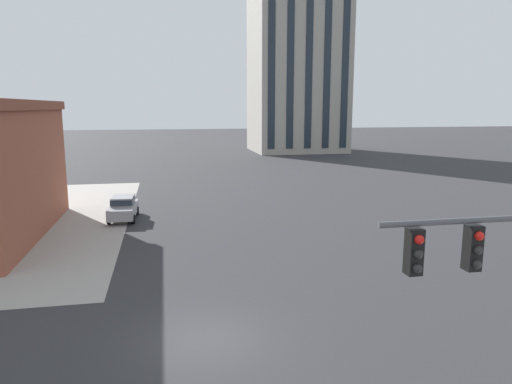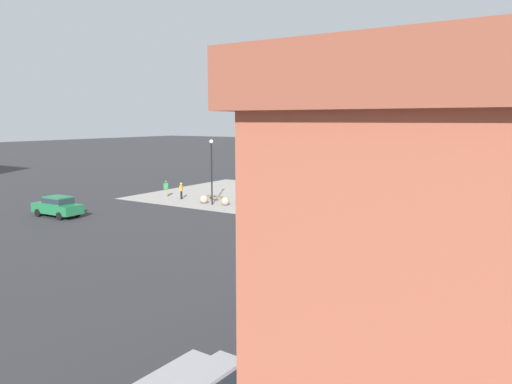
# 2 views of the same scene
# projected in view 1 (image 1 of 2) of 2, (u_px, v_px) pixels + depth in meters

# --- Properties ---
(ground_plane) EXTENTS (320.00, 320.00, 0.00)m
(ground_plane) POSITION_uv_depth(u_px,v_px,m) (208.00, 339.00, 16.52)
(ground_plane) COLOR #2D2D30
(car_main_southbound_near) EXTENTS (2.04, 4.47, 1.68)m
(car_main_southbound_near) POSITION_uv_depth(u_px,v_px,m) (123.00, 207.00, 34.02)
(car_main_southbound_near) COLOR #99999E
(car_main_southbound_near) RESTS_ON ground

